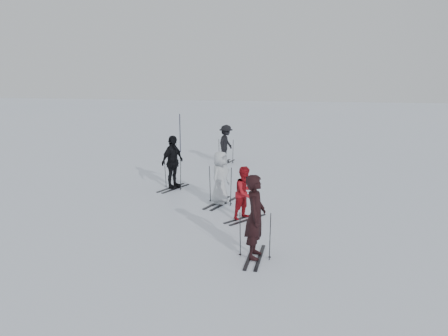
# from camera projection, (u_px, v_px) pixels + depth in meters

# --- Properties ---
(ground) EXTENTS (120.00, 120.00, 0.00)m
(ground) POSITION_uv_depth(u_px,v_px,m) (218.00, 203.00, 14.82)
(ground) COLOR silver
(ground) RESTS_ON ground
(skier_near_dark) EXTENTS (0.48, 0.73, 1.99)m
(skier_near_dark) POSITION_uv_depth(u_px,v_px,m) (255.00, 218.00, 10.15)
(skier_near_dark) COLOR black
(skier_near_dark) RESTS_ON ground
(skier_red) EXTENTS (0.94, 0.98, 1.59)m
(skier_red) POSITION_uv_depth(u_px,v_px,m) (245.00, 194.00, 12.96)
(skier_red) COLOR maroon
(skier_red) RESTS_ON ground
(skier_grey) EXTENTS (0.78, 0.98, 1.76)m
(skier_grey) POSITION_uv_depth(u_px,v_px,m) (220.00, 178.00, 14.55)
(skier_grey) COLOR #B5BBC0
(skier_grey) RESTS_ON ground
(skier_uphill_left) EXTENTS (0.86, 1.27, 2.01)m
(skier_uphill_left) POSITION_uv_depth(u_px,v_px,m) (173.00, 163.00, 16.48)
(skier_uphill_left) COLOR black
(skier_uphill_left) RESTS_ON ground
(skier_uphill_far) EXTENTS (0.88, 1.29, 1.85)m
(skier_uphill_far) POSITION_uv_depth(u_px,v_px,m) (226.00, 144.00, 21.43)
(skier_uphill_far) COLOR black
(skier_uphill_far) RESTS_ON ground
(skis_near_dark) EXTENTS (1.58, 0.84, 1.16)m
(skis_near_dark) POSITION_uv_depth(u_px,v_px,m) (255.00, 235.00, 10.24)
(skis_near_dark) COLOR black
(skis_near_dark) RESTS_ON ground
(skis_red) EXTENTS (1.74, 1.56, 1.13)m
(skis_red) POSITION_uv_depth(u_px,v_px,m) (245.00, 201.00, 13.01)
(skis_red) COLOR black
(skis_red) RESTS_ON ground
(skis_grey) EXTENTS (2.00, 1.43, 1.32)m
(skis_grey) POSITION_uv_depth(u_px,v_px,m) (220.00, 185.00, 14.59)
(skis_grey) COLOR black
(skis_grey) RESTS_ON ground
(skis_uphill_left) EXTENTS (1.85, 1.38, 1.21)m
(skis_uphill_left) POSITION_uv_depth(u_px,v_px,m) (173.00, 173.00, 16.57)
(skis_uphill_left) COLOR black
(skis_uphill_left) RESTS_ON ground
(skis_uphill_far) EXTENTS (1.78, 1.15, 1.21)m
(skis_uphill_far) POSITION_uv_depth(u_px,v_px,m) (226.00, 151.00, 21.50)
(skis_uphill_far) COLOR black
(skis_uphill_far) RESTS_ON ground
(piste_marker) EXTENTS (0.06, 0.06, 2.14)m
(piste_marker) POSITION_uv_depth(u_px,v_px,m) (180.00, 133.00, 24.50)
(piste_marker) COLOR black
(piste_marker) RESTS_ON ground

